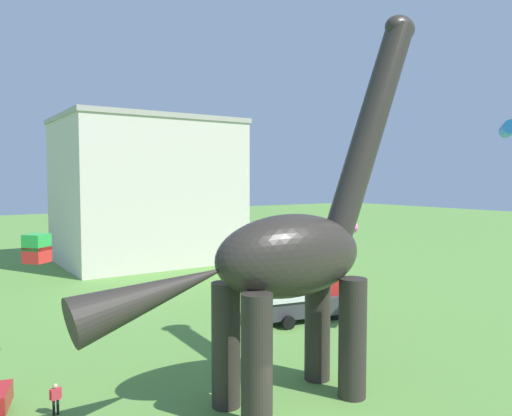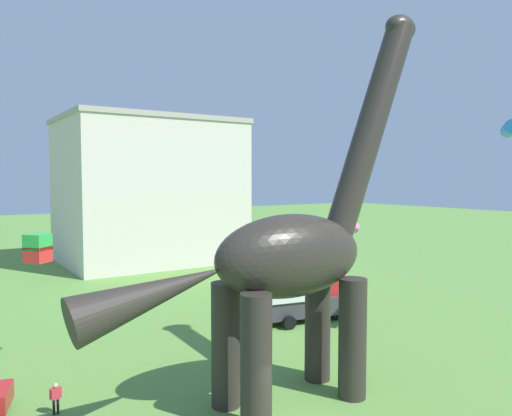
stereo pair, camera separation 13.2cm
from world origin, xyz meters
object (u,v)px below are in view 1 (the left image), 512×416
dinosaur_sculpture (289,256)px  parked_box_truck (298,295)px  kite_trailing (337,228)px  kite_high_right (37,248)px  person_strolling_adult (56,396)px

dinosaur_sculpture → parked_box_truck: (7.34, 8.53, -4.22)m
parked_box_truck → kite_trailing: 7.28m
dinosaur_sculpture → kite_trailing: size_ratio=5.42×
kite_high_right → kite_trailing: size_ratio=0.45×
kite_high_right → kite_trailing: 20.64m
kite_high_right → kite_trailing: kite_high_right is taller
person_strolling_adult → kite_trailing: (21.01, 7.20, 4.55)m
parked_box_truck → person_strolling_adult: size_ratio=4.91×
parked_box_truck → kite_trailing: size_ratio=1.97×
dinosaur_sculpture → kite_high_right: dinosaur_sculpture is taller
parked_box_truck → kite_trailing: (5.71, 2.67, 3.63)m
parked_box_truck → kite_high_right: 15.42m
person_strolling_adult → kite_trailing: size_ratio=0.40×
kite_high_right → parked_box_truck: bearing=-4.1°
dinosaur_sculpture → kite_trailing: bearing=7.6°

